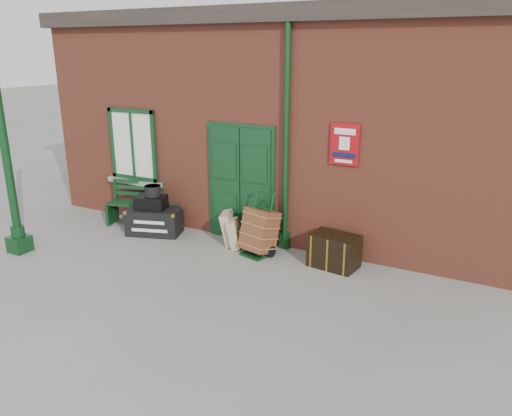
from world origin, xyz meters
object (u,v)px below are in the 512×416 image
Objects in this scene: porter_trolley at (259,231)px; houdini_trunk at (154,221)px; dark_trunk at (334,251)px; bench at (145,203)px.

houdini_trunk is at bearing -163.03° from porter_trolley.
bench is at bearing -175.10° from dark_trunk.
bench is at bearing -170.40° from porter_trolley.
houdini_trunk is 1.31× the size of dark_trunk.
dark_trunk reaches higher than houdini_trunk.
porter_trolley is at bearing -21.17° from bench.
dark_trunk is (4.26, -0.20, -0.19)m from bench.
porter_trolley reaches higher than dark_trunk.
bench is 0.67m from houdini_trunk.
dark_trunk is (1.38, 0.11, -0.15)m from porter_trolley.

